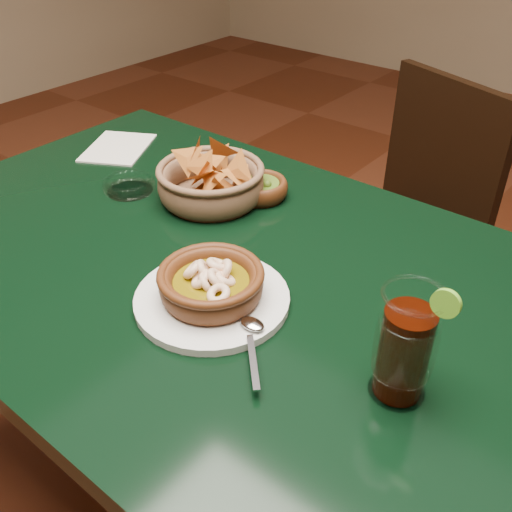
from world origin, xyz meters
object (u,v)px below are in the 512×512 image
Objects in this scene: dining_table at (203,295)px; cola_drink at (405,347)px; shrimp_plate at (212,287)px; dining_chair at (399,229)px; chip_basket at (211,182)px.

dining_table is 6.72× the size of cola_drink.
dining_table is at bearing 140.75° from shrimp_plate.
shrimp_plate is (0.05, -0.79, 0.30)m from dining_chair.
cola_drink reaches higher than dining_table.
shrimp_plate is at bearing -39.25° from dining_table.
cola_drink is at bearing -23.02° from chip_basket.
dining_table is 0.46m from cola_drink.
chip_basket is at bearing 156.98° from cola_drink.
cola_drink is (0.30, 0.02, 0.05)m from shrimp_plate.
dining_chair is at bearing 114.35° from cola_drink.
dining_chair is 3.59× the size of chip_basket.
chip_basket is (-0.11, 0.15, 0.14)m from dining_table.
dining_chair is 0.66m from chip_basket.
cola_drink reaches higher than dining_chair.
dining_chair is at bearing 93.56° from shrimp_plate.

